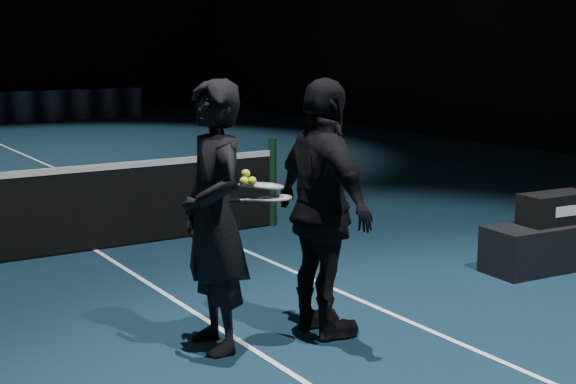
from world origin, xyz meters
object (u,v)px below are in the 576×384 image
at_px(player_b, 324,210).
at_px(tennis_balls, 247,179).
at_px(racket_bag, 555,208).
at_px(player_bench, 553,245).
at_px(racket_upper, 265,186).
at_px(player_a, 214,217).
at_px(racket_lower, 273,198).

height_order(player_b, tennis_balls, player_b).
height_order(racket_bag, tennis_balls, tennis_balls).
distance_m(player_bench, racket_upper, 3.63).
bearing_deg(player_b, racket_bag, -81.73).
height_order(player_a, player_b, same).
xyz_separation_m(player_a, racket_lower, (0.44, -0.11, 0.11)).
bearing_deg(racket_bag, tennis_balls, -173.13).
height_order(player_bench, tennis_balls, tennis_balls).
relative_size(player_bench, racket_bag, 2.00).
relative_size(racket_bag, player_b, 0.39).
distance_m(racket_bag, player_b, 3.11).
relative_size(player_bench, player_a, 0.77).
bearing_deg(tennis_balls, player_bench, 2.67).
bearing_deg(racket_upper, player_b, -9.08).
bearing_deg(racket_upper, tennis_balls, -170.43).
bearing_deg(player_bench, racket_upper, -172.99).
height_order(player_a, racket_lower, player_a).
distance_m(player_a, tennis_balls, 0.37).
xyz_separation_m(player_b, racket_upper, (-0.43, 0.15, 0.20)).
relative_size(player_b, tennis_balls, 16.57).
relative_size(player_a, player_b, 1.00).
bearing_deg(racket_lower, player_a, 180.00).
bearing_deg(racket_bag, racket_upper, -172.99).
bearing_deg(player_a, tennis_balls, 81.57).
xyz_separation_m(player_bench, player_b, (-3.07, -0.32, 0.76)).
bearing_deg(racket_lower, racket_upper, 141.34).
xyz_separation_m(racket_upper, tennis_balls, (-0.15, 0.00, 0.07)).
bearing_deg(player_bench, racket_bag, 0.00).
distance_m(player_bench, racket_bag, 0.38).
height_order(racket_bag, player_a, player_a).
bearing_deg(racket_upper, player_a, -178.29).
bearing_deg(tennis_balls, player_a, 166.89).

